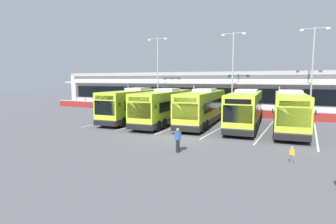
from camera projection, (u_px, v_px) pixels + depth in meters
ground_plane at (178, 136)px, 23.49m from camera, size 200.00×200.00×0.00m
terminal_building at (244, 90)px, 46.98m from camera, size 70.00×13.00×6.00m
red_barrier_wall at (224, 112)px, 36.28m from camera, size 60.00×0.40×1.10m
coach_bus_leftmost at (134, 105)px, 32.10m from camera, size 3.89×12.34×3.78m
coach_bus_left_centre at (164, 107)px, 29.89m from camera, size 3.89×12.34×3.78m
coach_bus_centre at (202, 108)px, 29.14m from camera, size 3.89×12.34×3.78m
coach_bus_right_centre at (245, 110)px, 27.41m from camera, size 3.89×12.34×3.78m
coach_bus_rightmost at (290, 112)px, 25.60m from camera, size 3.89×12.34×3.78m
bay_stripe_far_west at (120, 119)px, 33.51m from camera, size 0.14×13.00×0.01m
bay_stripe_west at (150, 121)px, 31.63m from camera, size 0.14×13.00×0.01m
bay_stripe_mid_west at (184, 124)px, 29.75m from camera, size 0.14×13.00×0.01m
bay_stripe_centre at (222, 127)px, 27.87m from camera, size 0.14×13.00×0.01m
bay_stripe_mid_east at (266, 130)px, 25.99m from camera, size 0.14×13.00×0.01m
bay_stripe_east at (316, 134)px, 24.11m from camera, size 0.14×13.00×0.01m
pedestrian_child at (292, 155)px, 15.70m from camera, size 0.30×0.26×1.00m
pedestrian_near_bin at (178, 139)px, 18.17m from camera, size 0.53×0.38×1.62m
lamp_post_west at (158, 69)px, 41.93m from camera, size 3.24×0.28×11.00m
lamp_post_centre at (233, 68)px, 37.24m from camera, size 3.24×0.28×11.00m
lamp_post_east at (312, 67)px, 33.59m from camera, size 3.24×0.28×11.00m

